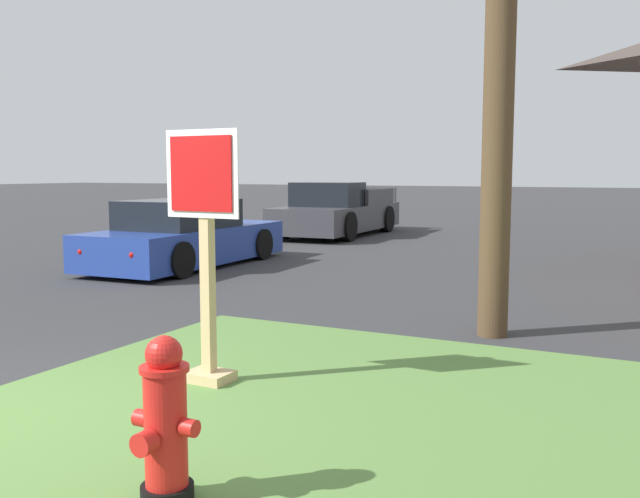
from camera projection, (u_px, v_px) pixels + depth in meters
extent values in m
cube|color=#567F3D|center=(337.00, 424.00, 4.78)|extent=(5.40, 5.01, 0.08)
cylinder|color=black|center=(167.00, 492.00, 3.59)|extent=(0.28, 0.28, 0.08)
cylinder|color=red|center=(166.00, 429.00, 3.55)|extent=(0.22, 0.22, 0.60)
cylinder|color=red|center=(164.00, 369.00, 3.52)|extent=(0.25, 0.25, 0.03)
sphere|color=red|center=(164.00, 354.00, 3.51)|extent=(0.19, 0.19, 0.19)
cube|color=red|center=(163.00, 341.00, 3.50)|extent=(0.04, 0.04, 0.04)
cylinder|color=red|center=(143.00, 418.00, 3.62)|extent=(0.08, 0.09, 0.09)
cylinder|color=red|center=(189.00, 428.00, 3.48)|extent=(0.08, 0.09, 0.09)
cylinder|color=red|center=(145.00, 443.00, 3.41)|extent=(0.12, 0.09, 0.12)
cube|color=tan|center=(207.00, 261.00, 5.52)|extent=(0.09, 0.09, 1.95)
cube|color=tan|center=(209.00, 376.00, 5.62)|extent=(0.37, 0.29, 0.08)
cube|color=white|center=(202.00, 174.00, 5.40)|extent=(0.69, 0.03, 0.69)
cube|color=red|center=(201.00, 174.00, 5.39)|extent=(0.58, 0.03, 0.58)
cylinder|color=black|center=(246.00, 337.00, 7.44)|extent=(0.70, 0.70, 0.02)
cube|color=#233D93|center=(187.00, 244.00, 13.08)|extent=(1.93, 4.52, 0.64)
cube|color=black|center=(179.00, 215.00, 12.82)|extent=(1.58, 2.11, 0.56)
cylinder|color=black|center=(193.00, 241.00, 14.68)|extent=(0.25, 0.63, 0.62)
cylinder|color=black|center=(261.00, 244.00, 14.00)|extent=(0.25, 0.63, 0.62)
cylinder|color=black|center=(102.00, 255.00, 12.18)|extent=(0.25, 0.63, 0.62)
cylinder|color=black|center=(179.00, 260.00, 11.51)|extent=(0.25, 0.63, 0.62)
sphere|color=white|center=(225.00, 231.00, 15.26)|extent=(0.14, 0.14, 0.14)
sphere|color=red|center=(81.00, 252.00, 11.31)|extent=(0.12, 0.12, 0.12)
sphere|color=white|center=(267.00, 233.00, 14.83)|extent=(0.14, 0.14, 0.14)
sphere|color=red|center=(133.00, 255.00, 10.88)|extent=(0.12, 0.12, 0.12)
cube|color=#38383D|center=(338.00, 217.00, 19.37)|extent=(2.18, 5.23, 0.68)
cube|color=black|center=(328.00, 195.00, 18.65)|extent=(1.77, 1.42, 0.68)
cube|color=#38383D|center=(380.00, 197.00, 19.75)|extent=(0.20, 2.16, 0.44)
cube|color=#38383D|center=(321.00, 196.00, 20.50)|extent=(0.20, 2.16, 0.44)
cube|color=#38383D|center=(369.00, 194.00, 21.60)|extent=(1.75, 0.18, 0.44)
cylinder|color=black|center=(348.00, 227.00, 17.62)|extent=(0.30, 0.77, 0.76)
cylinder|color=black|center=(284.00, 224.00, 18.35)|extent=(0.30, 0.77, 0.76)
cylinder|color=black|center=(386.00, 219.00, 20.42)|extent=(0.30, 0.77, 0.76)
cylinder|color=black|center=(330.00, 217.00, 21.15)|extent=(0.30, 0.77, 0.76)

